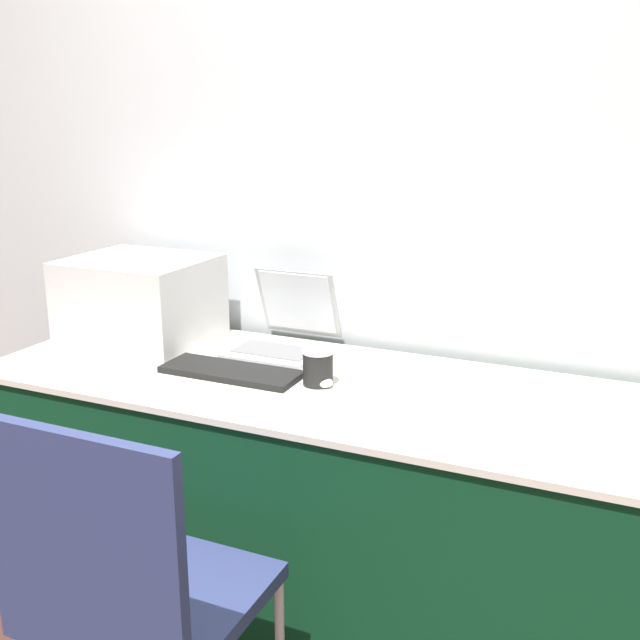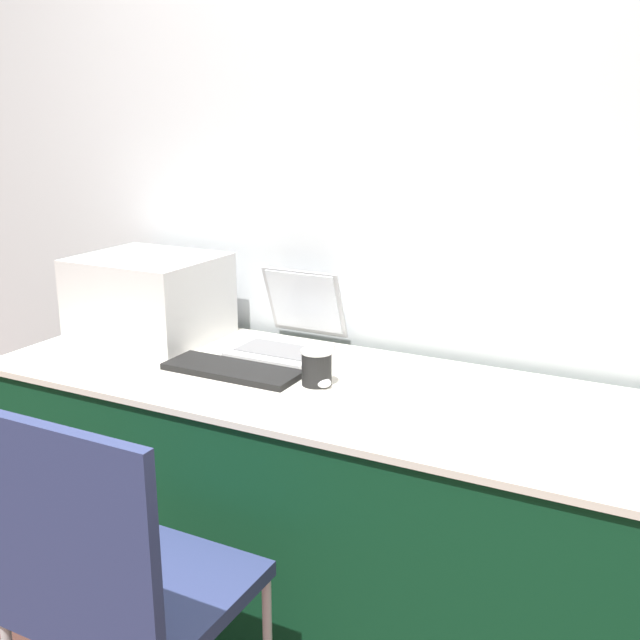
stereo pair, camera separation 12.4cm
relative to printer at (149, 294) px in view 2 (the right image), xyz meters
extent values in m
cube|color=silver|center=(0.83, 0.31, 0.38)|extent=(8.00, 0.05, 2.60)
cube|color=#0C381E|center=(0.83, -0.13, -0.55)|extent=(2.23, 0.72, 0.74)
cube|color=silver|center=(0.83, -0.13, -0.17)|extent=(2.25, 0.74, 0.02)
cube|color=silver|center=(0.00, 0.00, -0.01)|extent=(0.47, 0.41, 0.29)
cube|color=#51565B|center=(0.00, -0.04, 0.11)|extent=(0.37, 0.31, 0.05)
cube|color=#B7B7BC|center=(0.51, 0.04, -0.15)|extent=(0.29, 0.26, 0.02)
cube|color=slate|center=(0.51, 0.03, -0.14)|extent=(0.26, 0.14, 0.00)
cube|color=#B7B7BC|center=(0.51, 0.22, -0.02)|extent=(0.29, 0.10, 0.24)
cube|color=silver|center=(0.51, 0.21, -0.02)|extent=(0.26, 0.09, 0.22)
cube|color=black|center=(0.47, -0.19, -0.15)|extent=(0.43, 0.16, 0.02)
cylinder|color=black|center=(0.75, -0.16, -0.11)|extent=(0.09, 0.09, 0.10)
cylinder|color=white|center=(0.75, -0.16, -0.05)|extent=(0.09, 0.09, 0.01)
ellipsoid|color=silver|center=(0.78, -0.17, -0.14)|extent=(0.06, 0.04, 0.03)
cube|color=navy|center=(0.64, -0.84, -0.46)|extent=(0.47, 0.45, 0.04)
cube|color=navy|center=(0.64, -1.05, -0.20)|extent=(0.47, 0.03, 0.48)
cylinder|color=silver|center=(0.42, -0.64, -0.70)|extent=(0.02, 0.02, 0.43)
camera|label=1|loc=(1.60, -2.05, 0.62)|focal=42.00mm
camera|label=2|loc=(1.71, -2.00, 0.62)|focal=42.00mm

